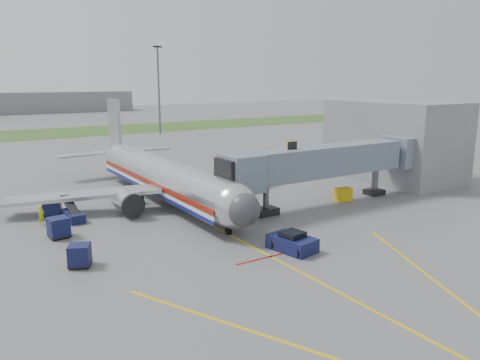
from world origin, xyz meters
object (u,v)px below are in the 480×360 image
airliner (164,176)px  ramp_worker (41,215)px  belt_loader (73,215)px  pushback_tug (292,242)px

airliner → ramp_worker: bearing=-170.4°
ramp_worker → belt_loader: bearing=-37.1°
belt_loader → airliner: bearing=12.2°
belt_loader → pushback_tug: bearing=-54.3°
airliner → belt_loader: size_ratio=8.77×
airliner → belt_loader: bearing=-167.8°
belt_loader → ramp_worker: 2.73m
ramp_worker → pushback_tug: bearing=-85.6°
pushback_tug → ramp_worker: size_ratio=2.18×
belt_loader → ramp_worker: size_ratio=2.28×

